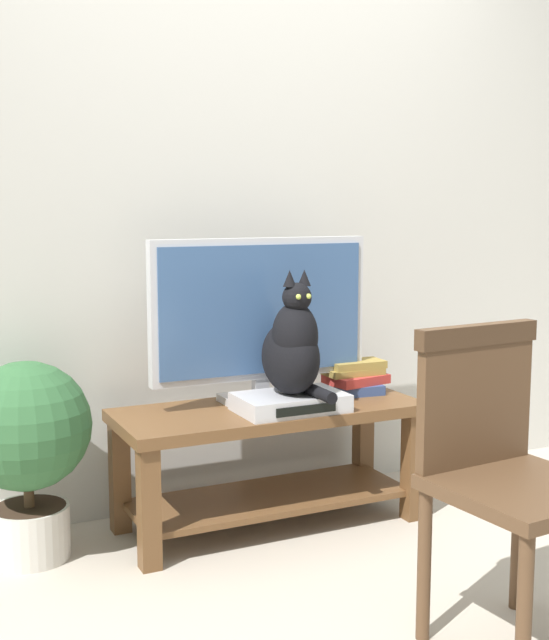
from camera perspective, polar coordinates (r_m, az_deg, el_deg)
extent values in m
plane|color=#ADA393|center=(2.98, 4.65, -17.01)|extent=(12.00, 12.00, 0.00)
cube|color=beige|center=(3.55, -2.85, 10.21)|extent=(7.00, 0.12, 2.80)
cube|color=brown|center=(3.27, -0.38, -6.25)|extent=(1.19, 0.48, 0.04)
cube|color=brown|center=(2.99, -8.51, -12.53)|extent=(0.07, 0.07, 0.43)
cube|color=brown|center=(3.44, 9.33, -9.76)|extent=(0.07, 0.07, 0.43)
cube|color=brown|center=(3.33, -10.44, -10.41)|extent=(0.07, 0.07, 0.43)
cube|color=brown|center=(3.75, 6.02, -8.25)|extent=(0.07, 0.07, 0.43)
cube|color=brown|center=(3.37, -0.37, -11.93)|extent=(1.09, 0.40, 0.02)
cube|color=#B7B7BC|center=(3.33, -0.95, -5.34)|extent=(0.30, 0.20, 0.03)
cube|color=#B7B7BC|center=(3.32, -0.95, -4.52)|extent=(0.06, 0.04, 0.07)
cube|color=#B7B7BC|center=(3.27, -0.96, 0.77)|extent=(0.90, 0.05, 0.55)
cube|color=#385684|center=(3.24, -0.75, 0.72)|extent=(0.85, 0.01, 0.50)
sphere|color=#2672F2|center=(3.49, 5.79, -3.18)|extent=(0.01, 0.01, 0.01)
cube|color=#BCBCC1|center=(3.19, 1.08, -5.60)|extent=(0.41, 0.26, 0.07)
cube|color=black|center=(3.08, 2.17, -6.11)|extent=(0.24, 0.01, 0.03)
ellipsoid|color=black|center=(3.15, 1.09, -2.56)|extent=(0.20, 0.29, 0.28)
ellipsoid|color=black|center=(3.11, 1.40, -1.09)|extent=(0.17, 0.19, 0.25)
sphere|color=black|center=(3.08, 1.53, 1.54)|extent=(0.11, 0.11, 0.11)
cone|color=black|center=(3.06, 1.03, 2.84)|extent=(0.05, 0.05, 0.06)
cone|color=black|center=(3.08, 2.03, 2.88)|extent=(0.05, 0.05, 0.06)
sphere|color=#B2C64C|center=(3.02, 1.59, 1.58)|extent=(0.02, 0.02, 0.02)
sphere|color=#B2C64C|center=(3.04, 2.33, 1.62)|extent=(0.02, 0.02, 0.02)
cylinder|color=black|center=(3.12, 2.91, -4.89)|extent=(0.05, 0.24, 0.04)
cylinder|color=#513823|center=(2.31, 16.54, -18.90)|extent=(0.04, 0.04, 0.45)
cylinder|color=#513823|center=(2.55, 10.11, -16.00)|extent=(0.04, 0.04, 0.45)
cylinder|color=#513823|center=(2.80, 16.16, -14.02)|extent=(0.04, 0.04, 0.45)
cube|color=#513823|center=(2.46, 16.56, -10.98)|extent=(0.47, 0.47, 0.04)
cube|color=#513823|center=(2.53, 13.47, -4.97)|extent=(0.42, 0.07, 0.42)
cube|color=#412C1C|center=(2.50, 13.60, -0.98)|extent=(0.44, 0.08, 0.06)
cube|color=#33477A|center=(3.51, 5.48, -4.63)|extent=(0.21, 0.19, 0.04)
cube|color=#B2332D|center=(3.51, 5.54, -3.99)|extent=(0.26, 0.20, 0.04)
cube|color=olive|center=(3.50, 5.35, -3.48)|extent=(0.24, 0.13, 0.03)
cube|color=olive|center=(3.50, 5.55, -3.00)|extent=(0.23, 0.13, 0.03)
cylinder|color=beige|center=(3.20, -16.21, -13.65)|extent=(0.28, 0.28, 0.19)
cylinder|color=#332319|center=(3.17, -16.27, -12.21)|extent=(0.25, 0.25, 0.02)
cylinder|color=#4C3823|center=(3.15, -16.31, -11.08)|extent=(0.04, 0.04, 0.11)
sphere|color=#2D5B33|center=(3.08, -16.48, -6.89)|extent=(0.46, 0.46, 0.46)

